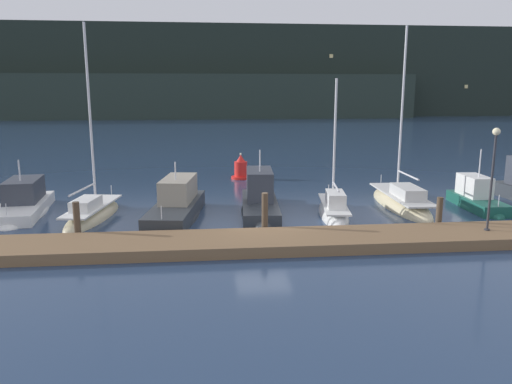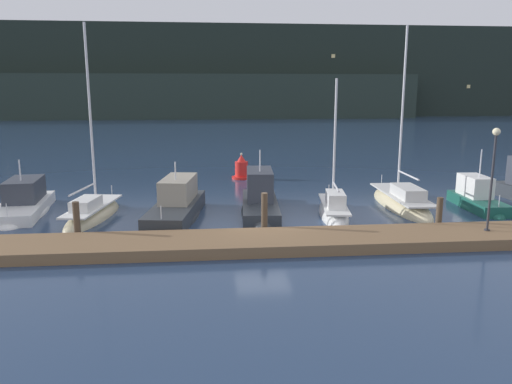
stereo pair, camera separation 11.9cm
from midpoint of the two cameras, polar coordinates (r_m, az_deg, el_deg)
The scene contains 15 objects.
ground_plane at distance 22.76m, azimuth 0.65°, elevation -4.53°, with size 400.00×400.00×0.00m, color navy.
dock at distance 20.51m, azimuth 1.39°, elevation -5.71°, with size 39.28×2.80×0.45m, color brown.
mooring_pile_1 at distance 22.45m, azimuth -19.92°, elevation -3.21°, with size 0.28×0.28×1.71m, color #4C3D2D.
mooring_pile_2 at distance 21.88m, azimuth 0.86°, elevation -2.58°, with size 0.28×0.28×1.93m, color #4C3D2D.
mooring_pile_3 at distance 24.19m, azimuth 20.06°, elevation -2.38°, with size 0.28×0.28×1.55m, color #4C3D2D.
motorboat_berth_2 at distance 28.74m, azimuth -25.20°, elevation -1.62°, with size 3.02×6.91×3.30m.
sailboat_berth_3 at distance 26.31m, azimuth -18.31°, elevation -2.58°, with size 2.53×6.38×10.08m.
motorboat_berth_4 at distance 25.38m, azimuth -9.19°, elevation -2.09°, with size 3.16×7.60×3.31m.
motorboat_berth_5 at distance 26.41m, azimuth 0.31°, elevation -1.48°, with size 2.47×7.05×3.94m.
sailboat_berth_6 at distance 25.88m, azimuth 8.72°, elevation -2.38°, with size 2.23×5.94×7.62m.
sailboat_berth_7 at distance 28.63m, azimuth 16.11°, elevation -1.38°, with size 2.16×7.70×10.41m.
motorboat_berth_8 at distance 29.66m, azimuth 23.78°, elevation -1.16°, with size 1.91×5.09×3.80m.
channel_buoy at distance 36.03m, azimuth -1.86°, elevation 2.62°, with size 1.39×1.39×1.87m.
dock_lamppost at distance 22.92m, azimuth 25.36°, elevation 2.98°, with size 0.32×0.32×4.36m.
hillside_backdrop at distance 120.94m, azimuth -6.89°, elevation 13.08°, with size 240.00×23.00×20.60m.
Camera 1 is at (-2.57, -21.71, 6.35)m, focal length 35.00 mm.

